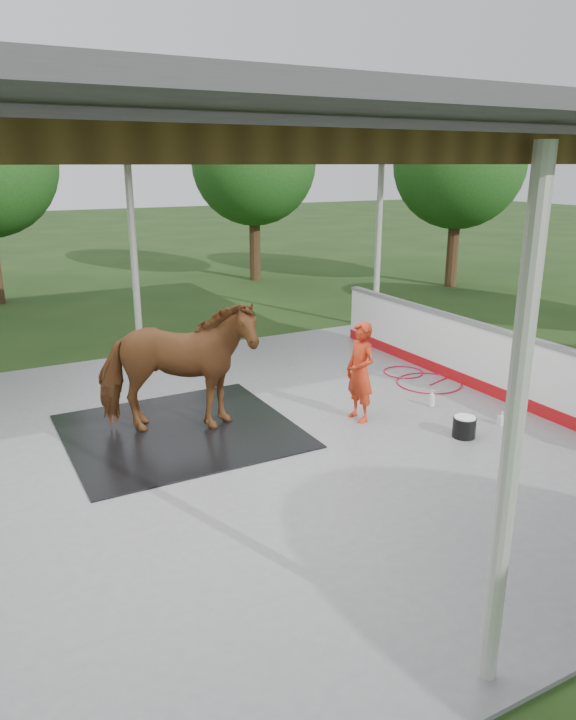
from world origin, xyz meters
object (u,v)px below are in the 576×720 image
dasher_board (487,361)px  horse (177,367)px  handler (360,372)px  wash_bucket (464,427)px

dasher_board → horse: (-5.12, 0.81, 0.43)m
handler → wash_bucket: 1.67m
handler → wash_bucket: size_ratio=4.65×
dasher_board → handler: handler is taller
dasher_board → handler: size_ratio=5.29×
dasher_board → wash_bucket: 2.11m
dasher_board → horse: size_ratio=3.55×
wash_bucket → dasher_board: bearing=37.7°
horse → wash_bucket: (3.48, -2.08, -0.82)m
dasher_board → handler: bearing=-179.6°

